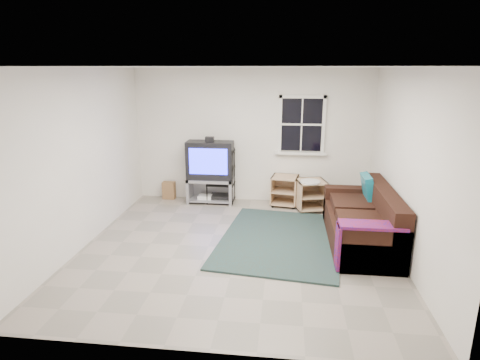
# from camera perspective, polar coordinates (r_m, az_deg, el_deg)

# --- Properties ---
(room) EXTENTS (4.60, 4.62, 4.60)m
(room) POSITION_cam_1_polar(r_m,az_deg,el_deg) (7.79, 8.74, 7.27)
(room) COLOR gray
(room) RESTS_ON ground
(tv_unit) EXTENTS (0.90, 0.45, 1.32)m
(tv_unit) POSITION_cam_1_polar(r_m,az_deg,el_deg) (7.86, -4.25, 1.88)
(tv_unit) COLOR gray
(tv_unit) RESTS_ON ground
(av_rack) EXTENTS (0.54, 0.39, 1.07)m
(av_rack) POSITION_cam_1_polar(r_m,az_deg,el_deg) (7.92, -2.76, 0.09)
(av_rack) COLOR black
(av_rack) RESTS_ON ground
(side_table_left) EXTENTS (0.56, 0.56, 0.58)m
(side_table_left) POSITION_cam_1_polar(r_m,az_deg,el_deg) (7.85, 6.42, -1.32)
(side_table_left) COLOR tan
(side_table_left) RESTS_ON ground
(side_table_right) EXTENTS (0.63, 0.63, 0.60)m
(side_table_right) POSITION_cam_1_polar(r_m,az_deg,el_deg) (7.63, 9.93, -1.78)
(side_table_right) COLOR tan
(side_table_right) RESTS_ON ground
(sofa) EXTENTS (0.91, 2.06, 0.94)m
(sofa) POSITION_cam_1_polar(r_m,az_deg,el_deg) (6.36, 17.11, -5.85)
(sofa) COLOR black
(sofa) RESTS_ON ground
(shag_rug) EXTENTS (2.07, 2.65, 0.03)m
(shag_rug) POSITION_cam_1_polar(r_m,az_deg,el_deg) (6.34, 5.76, -8.38)
(shag_rug) COLOR #312416
(shag_rug) RESTS_ON ground
(paper_bag) EXTENTS (0.25, 0.16, 0.35)m
(paper_bag) POSITION_cam_1_polar(r_m,az_deg,el_deg) (8.32, -10.06, -1.45)
(paper_bag) COLOR olive
(paper_bag) RESTS_ON ground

